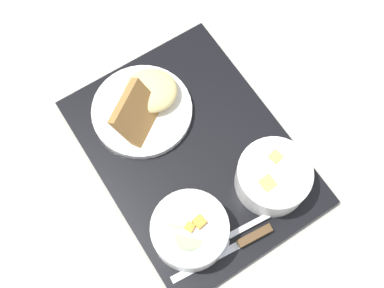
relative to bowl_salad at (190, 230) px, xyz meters
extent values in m
plane|color=#ADA89E|center=(0.13, -0.07, -0.05)|extent=(4.00, 4.00, 0.00)
cube|color=black|center=(0.13, -0.07, -0.04)|extent=(0.45, 0.36, 0.01)
cylinder|color=white|center=(0.00, 0.00, 0.00)|extent=(0.12, 0.12, 0.06)
torus|color=white|center=(0.00, 0.00, 0.02)|extent=(0.12, 0.12, 0.01)
cylinder|color=#A8D184|center=(-0.01, 0.01, 0.02)|extent=(0.05, 0.05, 0.02)
cylinder|color=#A8D184|center=(0.02, 0.02, 0.02)|extent=(0.05, 0.05, 0.01)
cylinder|color=#A8D184|center=(0.03, 0.01, 0.02)|extent=(0.06, 0.06, 0.02)
cylinder|color=#A8D184|center=(-0.01, 0.02, 0.02)|extent=(0.05, 0.05, 0.01)
cube|color=orange|center=(0.00, 0.00, 0.02)|extent=(0.02, 0.02, 0.01)
cube|color=orange|center=(0.00, -0.02, 0.02)|extent=(0.02, 0.02, 0.02)
cylinder|color=white|center=(0.02, -0.16, 0.00)|extent=(0.12, 0.12, 0.06)
torus|color=white|center=(0.02, -0.16, 0.02)|extent=(0.12, 0.12, 0.01)
cylinder|color=#C67F3D|center=(0.02, -0.16, 0.00)|extent=(0.10, 0.10, 0.05)
cube|color=#E5A356|center=(0.01, -0.14, 0.02)|extent=(0.03, 0.03, 0.02)
cube|color=#E5A356|center=(0.04, -0.17, 0.02)|extent=(0.02, 0.02, 0.01)
cylinder|color=white|center=(0.23, -0.02, -0.03)|extent=(0.18, 0.18, 0.01)
ellipsoid|color=#E5CC7F|center=(0.25, -0.05, 0.00)|extent=(0.12, 0.12, 0.03)
cube|color=#A37038|center=(0.21, -0.01, 0.01)|extent=(0.10, 0.11, 0.09)
cube|color=silver|center=(-0.05, 0.00, -0.03)|extent=(0.01, 0.12, 0.00)
cube|color=#51381E|center=(-0.05, -0.09, -0.03)|extent=(0.01, 0.06, 0.01)
ellipsoid|color=silver|center=(-0.03, -0.03, -0.03)|extent=(0.04, 0.04, 0.01)
cube|color=silver|center=(-0.03, -0.11, -0.03)|extent=(0.01, 0.12, 0.01)
camera|label=1|loc=(-0.13, 0.06, 0.75)|focal=45.00mm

